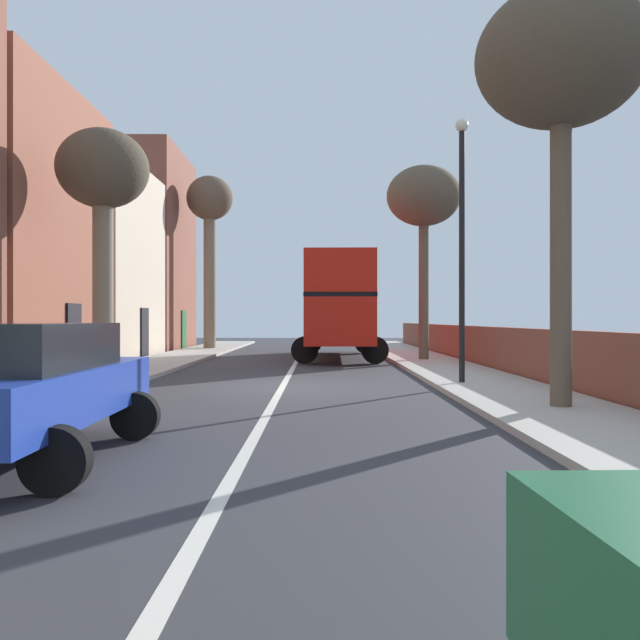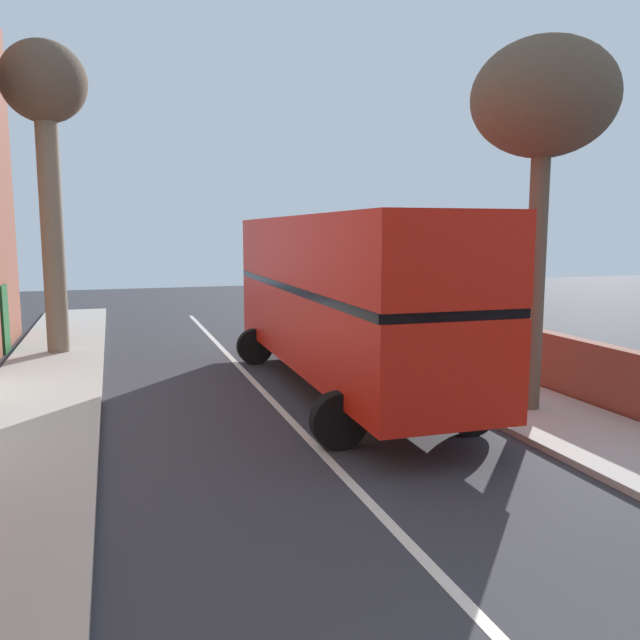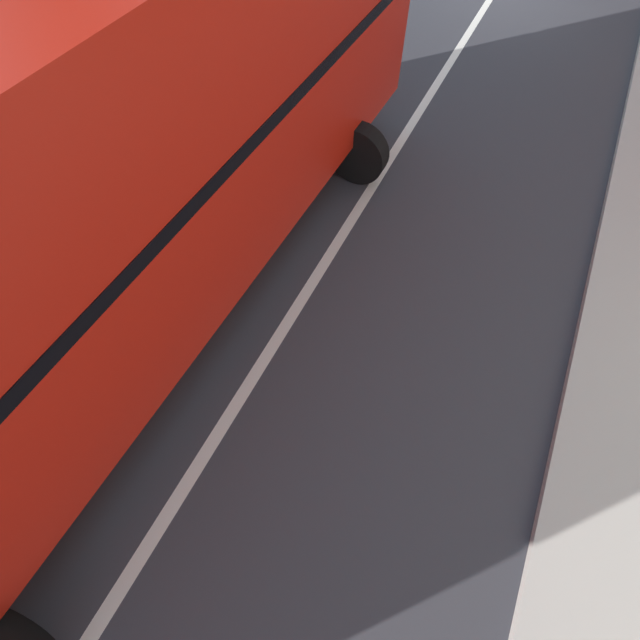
# 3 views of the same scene
# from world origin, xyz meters

# --- Properties ---
(double_decker_bus) EXTENTS (3.71, 11.00, 4.06)m
(double_decker_bus) POSITION_xyz_m (1.70, 12.10, 2.35)
(double_decker_bus) COLOR red
(double_decker_bus) RESTS_ON ground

